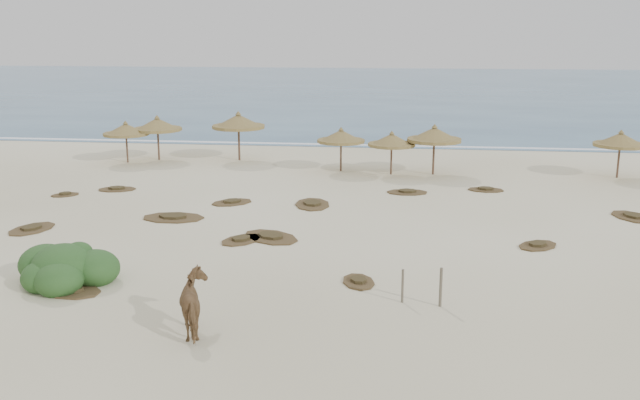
% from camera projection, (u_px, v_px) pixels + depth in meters
% --- Properties ---
extents(ground, '(160.00, 160.00, 0.00)m').
position_uv_depth(ground, '(272.00, 261.00, 25.39)').
color(ground, '#EEE6C4').
rests_on(ground, ground).
extents(ocean, '(200.00, 100.00, 0.01)m').
position_uv_depth(ocean, '(373.00, 88.00, 97.75)').
color(ocean, navy).
rests_on(ocean, ground).
extents(foam_line, '(70.00, 0.60, 0.01)m').
position_uv_depth(foam_line, '(340.00, 145.00, 50.48)').
color(foam_line, white).
rests_on(foam_line, ground).
extents(palapa_0, '(2.96, 2.96, 2.58)m').
position_uv_depth(palapa_0, '(126.00, 130.00, 43.49)').
color(palapa_0, brown).
rests_on(palapa_0, ground).
extents(palapa_1, '(3.94, 3.94, 2.82)m').
position_uv_depth(palapa_1, '(157.00, 125.00, 44.34)').
color(palapa_1, brown).
rests_on(palapa_1, ground).
extents(palapa_2, '(4.10, 4.10, 3.08)m').
position_uv_depth(palapa_2, '(238.00, 122.00, 44.18)').
color(palapa_2, brown).
rests_on(palapa_2, ground).
extents(palapa_3, '(2.86, 2.86, 2.58)m').
position_uv_depth(palapa_3, '(341.00, 137.00, 40.84)').
color(palapa_3, brown).
rests_on(palapa_3, ground).
extents(palapa_4, '(3.03, 3.03, 2.49)m').
position_uv_depth(palapa_4, '(392.00, 141.00, 39.91)').
color(palapa_4, brown).
rests_on(palapa_4, ground).
extents(palapa_5, '(3.28, 3.28, 2.87)m').
position_uv_depth(palapa_5, '(434.00, 135.00, 39.85)').
color(palapa_5, brown).
rests_on(palapa_5, ground).
extents(palapa_6, '(3.31, 3.31, 2.69)m').
position_uv_depth(palapa_6, '(620.00, 140.00, 38.98)').
color(palapa_6, brown).
rests_on(palapa_6, ground).
extents(horse, '(1.60, 2.15, 1.65)m').
position_uv_depth(horse, '(196.00, 304.00, 19.23)').
color(horse, olive).
rests_on(horse, ground).
extents(fence_post_near, '(0.10, 0.10, 1.21)m').
position_uv_depth(fence_post_near, '(441.00, 287.00, 21.10)').
color(fence_post_near, '#645C4B').
rests_on(fence_post_near, ground).
extents(fence_post_far, '(0.08, 0.08, 1.05)m').
position_uv_depth(fence_post_far, '(403.00, 286.00, 21.44)').
color(fence_post_far, '#645C4B').
rests_on(fence_post_far, ground).
extents(bush, '(3.42, 3.01, 1.53)m').
position_uv_depth(bush, '(65.00, 269.00, 23.04)').
color(bush, '#34622A').
rests_on(bush, ground).
extents(scrub_0, '(1.96, 2.50, 0.16)m').
position_uv_depth(scrub_0, '(32.00, 228.00, 29.30)').
color(scrub_0, brown).
rests_on(scrub_0, ground).
extents(scrub_1, '(2.75, 1.79, 0.16)m').
position_uv_depth(scrub_1, '(173.00, 217.00, 31.03)').
color(scrub_1, brown).
rests_on(scrub_1, ground).
extents(scrub_2, '(2.03, 2.24, 0.16)m').
position_uv_depth(scrub_2, '(241.00, 240.00, 27.76)').
color(scrub_2, brown).
rests_on(scrub_2, ground).
extents(scrub_3, '(1.98, 2.71, 0.16)m').
position_uv_depth(scrub_3, '(312.00, 204.00, 33.37)').
color(scrub_3, brown).
rests_on(scrub_3, ground).
extents(scrub_4, '(2.07, 2.07, 0.16)m').
position_uv_depth(scrub_4, '(538.00, 245.00, 27.05)').
color(scrub_4, brown).
rests_on(scrub_4, ground).
extents(scrub_5, '(2.34, 2.75, 0.16)m').
position_uv_depth(scrub_5, '(634.00, 217.00, 31.12)').
color(scrub_5, brown).
rests_on(scrub_5, ground).
extents(scrub_6, '(2.13, 1.61, 0.16)m').
position_uv_depth(scrub_6, '(117.00, 189.00, 36.48)').
color(scrub_6, brown).
rests_on(scrub_6, ground).
extents(scrub_7, '(2.18, 1.53, 0.16)m').
position_uv_depth(scrub_7, '(407.00, 192.00, 35.82)').
color(scrub_7, brown).
rests_on(scrub_7, ground).
extents(scrub_8, '(1.62, 1.52, 0.16)m').
position_uv_depth(scrub_8, '(65.00, 194.00, 35.27)').
color(scrub_8, brown).
rests_on(scrub_8, ground).
extents(scrub_9, '(3.07, 2.90, 0.16)m').
position_uv_depth(scrub_9, '(271.00, 237.00, 28.14)').
color(scrub_9, brown).
rests_on(scrub_9, ground).
extents(scrub_10, '(1.89, 1.30, 0.16)m').
position_uv_depth(scrub_10, '(486.00, 189.00, 36.36)').
color(scrub_10, brown).
rests_on(scrub_10, ground).
extents(scrub_11, '(2.38, 1.88, 0.16)m').
position_uv_depth(scrub_11, '(71.00, 290.00, 22.41)').
color(scrub_11, brown).
rests_on(scrub_11, ground).
extents(scrub_12, '(1.40, 1.79, 0.16)m').
position_uv_depth(scrub_12, '(358.00, 281.00, 23.20)').
color(scrub_12, brown).
rests_on(scrub_12, ground).
extents(scrub_13, '(2.37, 2.26, 0.16)m').
position_uv_depth(scrub_13, '(232.00, 202.00, 33.74)').
color(scrub_13, brown).
rests_on(scrub_13, ground).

